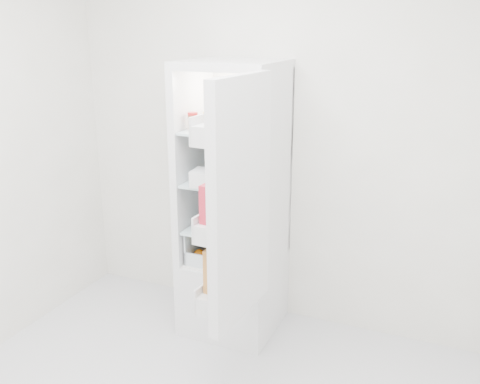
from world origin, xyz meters
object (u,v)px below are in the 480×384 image
at_px(red_cabbage, 252,211).
at_px(fridge_door, 236,207).
at_px(refrigerator, 236,233).
at_px(mushroom_bowl, 217,211).

xyz_separation_m(red_cabbage, fridge_door, (0.19, -0.68, 0.27)).
bearing_deg(refrigerator, fridge_door, -66.22).
distance_m(red_cabbage, fridge_door, 0.76).
bearing_deg(red_cabbage, refrigerator, -153.19).
xyz_separation_m(mushroom_bowl, fridge_door, (0.45, -0.69, 0.31)).
distance_m(mushroom_bowl, fridge_door, 0.88).
relative_size(refrigerator, mushroom_bowl, 13.72).
xyz_separation_m(red_cabbage, mushroom_bowl, (-0.26, 0.01, -0.05)).
distance_m(red_cabbage, mushroom_bowl, 0.26).
relative_size(red_cabbage, mushroom_bowl, 1.16).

